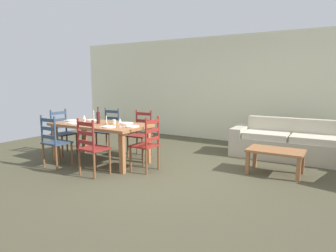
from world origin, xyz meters
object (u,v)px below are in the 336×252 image
object	(u,v)px
dining_chair_near_left	(55,142)
dining_chair_head_west	(63,132)
dining_chair_head_east	(147,144)
coffee_cup_primary	(114,122)
wine_glass_near_left	(84,117)
coffee_table	(275,153)
dining_chair_far_right	(141,134)
coffee_cup_secondary	(84,121)
dining_table	(100,128)
dining_chair_near_right	(92,147)
wine_glass_near_right	(120,121)
couch	(290,144)
wine_bottle	(98,117)
dining_chair_far_left	(109,130)

from	to	relation	value
dining_chair_near_left	dining_chair_head_west	distance (m)	1.01
dining_chair_head_east	coffee_cup_primary	xyz separation A→B (m)	(-0.83, 0.10, 0.32)
wine_glass_near_left	coffee_table	size ratio (longest dim) A/B	0.18
dining_chair_far_right	coffee_table	xyz separation A→B (m)	(2.65, 0.20, -0.12)
coffee_cup_secondary	coffee_table	world-z (taller)	coffee_cup_secondary
dining_table	dining_chair_near_right	distance (m)	0.88
dining_chair_near_right	wine_glass_near_left	world-z (taller)	dining_chair_near_right
coffee_table	dining_chair_near_left	bearing A→B (deg)	-154.67
dining_table	dining_chair_near_left	size ratio (longest dim) A/B	1.98
dining_chair_near_right	coffee_cup_secondary	world-z (taller)	dining_chair_near_right
dining_chair_head_west	coffee_cup_primary	world-z (taller)	dining_chair_head_west
dining_chair_near_right	wine_glass_near_right	distance (m)	0.71
couch	coffee_cup_secondary	bearing A→B (deg)	-146.94
couch	coffee_table	distance (m)	1.22
dining_chair_near_left	wine_bottle	size ratio (longest dim) A/B	3.04
coffee_cup_secondary	coffee_table	bearing A→B (deg)	16.83
dining_chair_far_left	couch	size ratio (longest dim) A/B	0.42
wine_bottle	wine_glass_near_left	world-z (taller)	wine_bottle
dining_chair_far_left	wine_glass_near_right	xyz separation A→B (m)	(1.06, -0.87, 0.38)
dining_chair_far_left	couch	distance (m)	3.84
dining_chair_near_right	wine_glass_near_right	bearing A→B (deg)	77.91
dining_table	dining_chair_head_west	size ratio (longest dim) A/B	1.98
dining_chair_near_right	coffee_cup_secondary	bearing A→B (deg)	142.66
couch	dining_chair_near_right	bearing A→B (deg)	-132.57
dining_chair_near_right	coffee_table	size ratio (longest dim) A/B	1.07
dining_chair_far_left	wine_bottle	world-z (taller)	wine_bottle
dining_chair_far_left	dining_chair_far_right	distance (m)	0.87
wine_bottle	wine_glass_near_right	xyz separation A→B (m)	(0.64, -0.11, -0.01)
dining_chair_near_right	wine_bottle	distance (m)	0.95
coffee_cup_primary	coffee_cup_secondary	world-z (taller)	same
dining_table	couch	distance (m)	3.81
dining_chair_far_left	coffee_table	world-z (taller)	dining_chair_far_left
dining_chair_far_right	wine_glass_near_left	world-z (taller)	dining_chair_far_right
dining_chair_head_east	coffee_cup_primary	world-z (taller)	dining_chair_head_east
couch	dining_table	bearing A→B (deg)	-145.34
dining_chair_far_right	dining_chair_head_west	bearing A→B (deg)	-155.10
dining_chair_near_right	dining_chair_head_east	world-z (taller)	same
coffee_cup_primary	dining_chair_far_left	bearing A→B (deg)	137.72
dining_chair_near_left	dining_chair_near_right	world-z (taller)	same
dining_chair_far_left	dining_chair_head_east	world-z (taller)	same
dining_chair_far_right	dining_chair_head_east	xyz separation A→B (m)	(0.70, -0.78, 0.00)
dining_table	coffee_cup_primary	distance (m)	0.33
wine_bottle	couch	distance (m)	3.87
dining_chair_head_west	coffee_cup_secondary	xyz separation A→B (m)	(0.78, -0.12, 0.32)
dining_table	coffee_cup_secondary	bearing A→B (deg)	-164.75
coffee_table	wine_bottle	bearing A→B (deg)	-162.87
dining_chair_near_right	coffee_table	xyz separation A→B (m)	(2.59, 1.65, -0.12)
dining_chair_head_west	dining_chair_near_right	bearing A→B (deg)	-24.79
dining_chair_near_left	wine_glass_near_right	bearing A→B (deg)	29.52
dining_chair_far_left	dining_chair_far_right	world-z (taller)	same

